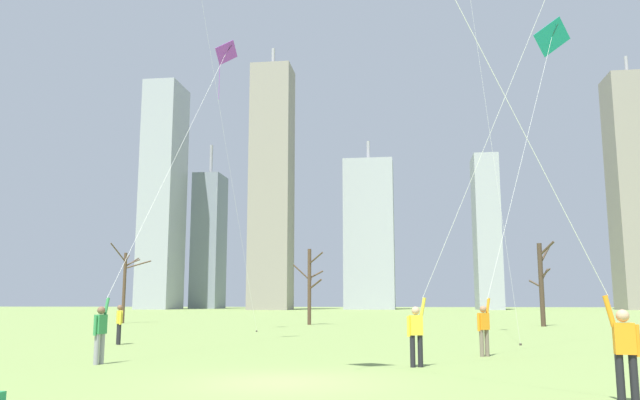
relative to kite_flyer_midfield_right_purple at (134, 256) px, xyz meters
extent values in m
plane|color=#7A934C|center=(5.78, -4.94, -3.18)|extent=(400.00, 400.00, 0.00)
cylinder|color=gray|center=(-0.20, -1.80, -2.76)|extent=(0.14, 0.14, 0.85)
cylinder|color=gray|center=(-0.14, -1.58, -2.76)|extent=(0.14, 0.14, 0.85)
cube|color=#338C4C|center=(-0.17, -1.69, -2.06)|extent=(0.28, 0.38, 0.54)
sphere|color=brown|center=(-0.17, -1.69, -1.67)|extent=(0.22, 0.22, 0.22)
cylinder|color=#338C4C|center=(-0.22, -1.89, -2.10)|extent=(0.09, 0.09, 0.55)
cylinder|color=#338C4C|center=(-0.11, -1.49, -1.59)|extent=(0.14, 0.22, 0.56)
cube|color=purple|center=(0.72, 7.19, 9.60)|extent=(0.74, 1.07, 1.14)
cylinder|color=black|center=(0.72, 7.19, 9.60)|extent=(0.53, 0.07, 0.67)
cylinder|color=purple|center=(0.41, 7.22, 8.32)|extent=(0.02, 0.02, 1.77)
cylinder|color=silver|center=(0.30, 2.85, 4.13)|extent=(0.85, 8.69, 10.94)
cylinder|color=black|center=(12.36, -7.27, -2.76)|extent=(0.14, 0.14, 0.85)
cylinder|color=black|center=(12.14, -7.24, -2.76)|extent=(0.14, 0.14, 0.85)
cube|color=orange|center=(12.25, -7.26, -2.06)|extent=(0.36, 0.23, 0.54)
sphere|color=tan|center=(12.25, -7.26, -1.67)|extent=(0.22, 0.22, 0.22)
cylinder|color=orange|center=(12.46, -7.28, -2.10)|extent=(0.09, 0.09, 0.55)
cylinder|color=orange|center=(12.04, -7.23, -1.59)|extent=(0.21, 0.11, 0.56)
cylinder|color=#726656|center=(10.88, 2.42, -2.76)|extent=(0.14, 0.14, 0.85)
cylinder|color=#726656|center=(11.06, 2.55, -2.76)|extent=(0.14, 0.14, 0.85)
cube|color=orange|center=(10.97, 2.48, -2.06)|extent=(0.39, 0.36, 0.54)
sphere|color=#9E7051|center=(10.97, 2.48, -1.67)|extent=(0.22, 0.22, 0.22)
cylinder|color=orange|center=(10.80, 2.36, -2.10)|extent=(0.09, 0.09, 0.55)
cylinder|color=orange|center=(11.14, 2.60, -1.59)|extent=(0.22, 0.19, 0.56)
cube|color=teal|center=(14.53, 6.19, 9.11)|extent=(1.57, 0.62, 1.52)
cylinder|color=black|center=(14.53, 6.19, 9.11)|extent=(0.47, 0.44, 0.92)
cylinder|color=silver|center=(12.83, 4.40, 3.89)|extent=(3.40, 3.61, 10.45)
cylinder|color=black|center=(8.63, -1.30, -2.76)|extent=(0.14, 0.14, 0.85)
cylinder|color=black|center=(8.84, -1.23, -2.76)|extent=(0.14, 0.14, 0.85)
cube|color=yellow|center=(8.74, -1.27, -2.06)|extent=(0.39, 0.30, 0.54)
sphere|color=tan|center=(8.74, -1.27, -1.67)|extent=(0.22, 0.22, 0.22)
cylinder|color=yellow|center=(8.54, -1.34, -2.10)|extent=(0.09, 0.09, 0.55)
cylinder|color=yellow|center=(8.94, -1.20, -1.59)|extent=(0.22, 0.15, 0.56)
cylinder|color=silver|center=(12.11, -1.21, 5.97)|extent=(6.37, 0.04, 14.61)
cylinder|color=black|center=(-3.42, 6.51, -2.76)|extent=(0.14, 0.14, 0.85)
cylinder|color=black|center=(-3.30, 6.33, -2.76)|extent=(0.14, 0.14, 0.85)
cube|color=yellow|center=(-3.36, 6.42, -2.06)|extent=(0.36, 0.39, 0.54)
sphere|color=brown|center=(-3.36, 6.42, -1.67)|extent=(0.22, 0.22, 0.22)
cylinder|color=yellow|center=(-3.48, 6.59, -2.10)|extent=(0.09, 0.09, 0.55)
cylinder|color=yellow|center=(-3.24, 6.25, -2.10)|extent=(0.09, 0.09, 0.55)
cylinder|color=silver|center=(11.89, 8.91, 10.08)|extent=(2.31, 1.61, 26.45)
cylinder|color=#3F3833|center=(13.04, 8.11, -3.14)|extent=(0.10, 0.10, 0.08)
cylinder|color=silver|center=(-1.99, 15.98, 8.70)|extent=(3.42, 4.40, 23.68)
cylinder|color=#3F3833|center=(-0.28, 18.17, -3.14)|extent=(0.10, 0.10, 0.08)
cylinder|color=#4C3828|center=(-14.74, 31.61, -0.29)|extent=(0.26, 0.26, 5.79)
cylinder|color=#4C3828|center=(-15.09, 30.93, 2.58)|extent=(0.84, 1.47, 1.52)
cylinder|color=#4C3828|center=(-14.60, 32.60, 1.87)|extent=(0.37, 2.04, 0.92)
cylinder|color=#4C3828|center=(-14.84, 32.18, 2.18)|extent=(0.29, 1.20, 0.66)
cylinder|color=#4C3828|center=(-13.80, 32.07, 1.65)|extent=(1.95, 1.05, 0.78)
cylinder|color=#4C3828|center=(-14.21, 31.87, 1.82)|extent=(1.14, 0.63, 0.59)
cylinder|color=#4C3828|center=(1.04, 30.08, -0.27)|extent=(0.28, 0.28, 5.82)
cylinder|color=#4C3828|center=(1.01, 30.74, 0.06)|extent=(0.18, 1.39, 0.78)
cylinder|color=#4C3828|center=(0.41, 30.03, 0.83)|extent=(1.34, 0.21, 1.24)
cylinder|color=#4C3828|center=(1.50, 30.51, 0.66)|extent=(1.06, 1.00, 0.70)
cylinder|color=#4C3828|center=(1.55, 29.70, -0.12)|extent=(1.16, 0.91, 0.81)
cylinder|color=#4C3828|center=(1.65, 29.29, 1.86)|extent=(1.35, 1.68, 0.85)
cylinder|color=#423326|center=(18.13, 28.94, -0.20)|extent=(0.34, 0.34, 5.96)
cylinder|color=#423326|center=(18.63, 29.57, 1.99)|extent=(1.18, 1.44, 1.51)
cylinder|color=#423326|center=(18.58, 28.62, 2.36)|extent=(1.07, 0.84, 1.04)
cylinder|color=#423326|center=(18.46, 29.31, 0.47)|extent=(0.82, 0.90, 1.00)
cylinder|color=#423326|center=(18.38, 28.54, 0.60)|extent=(0.61, 0.90, 0.65)
cylinder|color=#423326|center=(17.77, 29.19, -0.14)|extent=(0.86, 0.66, 0.60)
cube|color=gray|center=(-41.97, 140.29, 14.05)|extent=(6.84, 9.73, 34.46)
cylinder|color=#99999E|center=(-41.97, 140.29, 35.42)|extent=(0.80, 0.80, 8.27)
cube|color=#9EA3AD|center=(-48.87, 125.21, 23.87)|extent=(7.84, 11.57, 54.11)
cube|color=gray|center=(59.14, 127.71, 22.92)|extent=(10.02, 9.42, 52.20)
cylinder|color=#99999E|center=(59.14, 127.71, 51.45)|extent=(0.80, 0.80, 4.85)
cube|color=#9EA3AD|center=(26.32, 125.40, 13.81)|extent=(5.28, 9.77, 33.99)
cube|color=#9EA3AD|center=(0.11, 129.20, 14.04)|extent=(11.41, 9.88, 34.45)
cylinder|color=#99999E|center=(0.11, 129.20, 33.80)|extent=(0.80, 0.80, 5.06)
cube|color=gray|center=(-20.88, 118.28, 24.17)|extent=(8.85, 8.47, 54.71)
cylinder|color=#99999E|center=(-20.88, 118.28, 53.91)|extent=(0.80, 0.80, 4.76)
camera|label=1|loc=(8.51, -19.24, -1.43)|focal=35.92mm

